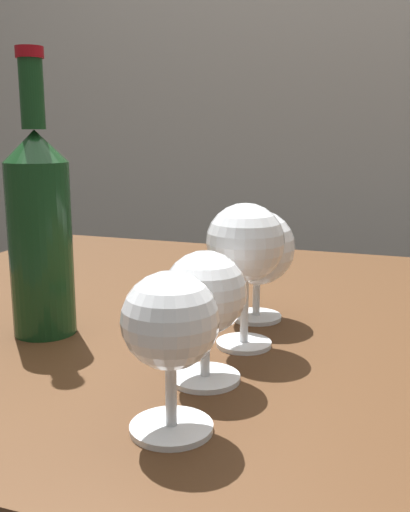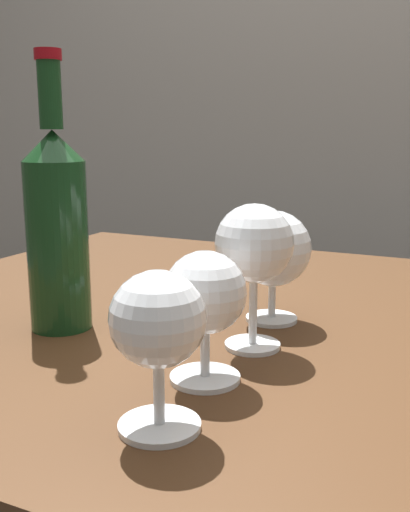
{
  "view_description": "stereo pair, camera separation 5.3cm",
  "coord_description": "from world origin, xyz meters",
  "px_view_note": "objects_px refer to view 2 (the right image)",
  "views": [
    {
      "loc": [
        0.07,
        -0.7,
        0.97
      ],
      "look_at": [
        -0.11,
        -0.21,
        0.86
      ],
      "focal_mm": 41.46,
      "sensor_mm": 36.0,
      "label": 1
    },
    {
      "loc": [
        0.11,
        -0.68,
        0.97
      ],
      "look_at": [
        -0.11,
        -0.21,
        0.86
      ],
      "focal_mm": 41.46,
      "sensor_mm": 36.0,
      "label": 2
    }
  ],
  "objects_px": {
    "wine_glass_merlot": "(205,296)",
    "wine_glass_chardonnay": "(254,247)",
    "wine_glass_amber": "(273,251)",
    "wine_glass_port": "(158,325)",
    "wine_bottle": "(57,225)"
  },
  "relations": [
    {
      "from": "wine_glass_merlot",
      "to": "wine_glass_chardonnay",
      "type": "relative_size",
      "value": 0.79
    },
    {
      "from": "wine_glass_amber",
      "to": "wine_glass_port",
      "type": "bearing_deg",
      "value": -88.31
    },
    {
      "from": "wine_glass_merlot",
      "to": "wine_glass_amber",
      "type": "relative_size",
      "value": 0.91
    },
    {
      "from": "wine_glass_amber",
      "to": "wine_bottle",
      "type": "relative_size",
      "value": 0.43
    },
    {
      "from": "wine_glass_chardonnay",
      "to": "wine_bottle",
      "type": "height_order",
      "value": "wine_bottle"
    },
    {
      "from": "wine_glass_amber",
      "to": "wine_glass_merlot",
      "type": "bearing_deg",
      "value": -89.5
    },
    {
      "from": "wine_glass_chardonnay",
      "to": "wine_bottle",
      "type": "bearing_deg",
      "value": -171.53
    },
    {
      "from": "wine_glass_port",
      "to": "wine_bottle",
      "type": "bearing_deg",
      "value": 144.12
    },
    {
      "from": "wine_glass_merlot",
      "to": "wine_glass_amber",
      "type": "height_order",
      "value": "wine_glass_amber"
    },
    {
      "from": "wine_glass_chardonnay",
      "to": "wine_bottle",
      "type": "distance_m",
      "value": 0.23
    },
    {
      "from": "wine_glass_amber",
      "to": "wine_glass_chardonnay",
      "type": "bearing_deg",
      "value": -83.2
    },
    {
      "from": "wine_glass_merlot",
      "to": "wine_glass_chardonnay",
      "type": "distance_m",
      "value": 0.1
    },
    {
      "from": "wine_glass_amber",
      "to": "wine_bottle",
      "type": "bearing_deg",
      "value": -149.08
    },
    {
      "from": "wine_glass_port",
      "to": "wine_glass_amber",
      "type": "xyz_separation_m",
      "value": [
        -0.01,
        0.29,
        0.0
      ]
    },
    {
      "from": "wine_bottle",
      "to": "wine_glass_port",
      "type": "bearing_deg",
      "value": -35.88
    }
  ]
}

